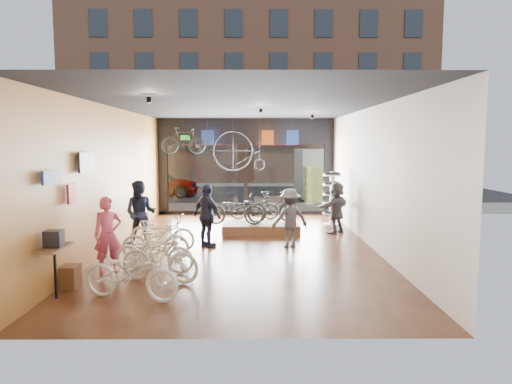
{
  "coord_description": "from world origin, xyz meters",
  "views": [
    {
      "loc": [
        0.3,
        -12.31,
        2.8
      ],
      "look_at": [
        0.38,
        1.4,
        1.36
      ],
      "focal_mm": 32.0,
      "sensor_mm": 36.0,
      "label": 1
    }
  ],
  "objects_px": {
    "sunglasses_rack": "(331,199)",
    "street_car": "(156,182)",
    "display_bike_right": "(254,207)",
    "penny_farthing": "(241,152)",
    "customer_0": "(108,235)",
    "customer_2": "(207,216)",
    "floor_bike_0": "(131,273)",
    "floor_bike_4": "(162,232)",
    "box_truck": "(321,174)",
    "display_platform": "(261,226)",
    "floor_bike_2": "(155,252)",
    "floor_bike_1": "(160,257)",
    "hung_bike": "(183,141)",
    "customer_3": "(290,218)",
    "display_bike_mid": "(273,207)",
    "customer_5": "(336,208)",
    "display_bike_left": "(235,209)",
    "customer_1": "(141,213)",
    "floor_bike_3": "(155,241)"
  },
  "relations": [
    {
      "from": "display_platform",
      "to": "floor_bike_2",
      "type": "bearing_deg",
      "value": -116.53
    },
    {
      "from": "display_bike_right",
      "to": "penny_farthing",
      "type": "bearing_deg",
      "value": 13.69
    },
    {
      "from": "customer_2",
      "to": "customer_5",
      "type": "height_order",
      "value": "customer_2"
    },
    {
      "from": "floor_bike_2",
      "to": "display_bike_left",
      "type": "distance_m",
      "value": 4.6
    },
    {
      "from": "penny_farthing",
      "to": "display_bike_right",
      "type": "bearing_deg",
      "value": -78.0
    },
    {
      "from": "display_bike_right",
      "to": "floor_bike_4",
      "type": "bearing_deg",
      "value": 143.57
    },
    {
      "from": "box_truck",
      "to": "floor_bike_4",
      "type": "height_order",
      "value": "box_truck"
    },
    {
      "from": "customer_3",
      "to": "customer_5",
      "type": "distance_m",
      "value": 2.55
    },
    {
      "from": "floor_bike_3",
      "to": "penny_farthing",
      "type": "bearing_deg",
      "value": -14.46
    },
    {
      "from": "customer_3",
      "to": "street_car",
      "type": "bearing_deg",
      "value": -79.29
    },
    {
      "from": "street_car",
      "to": "floor_bike_1",
      "type": "bearing_deg",
      "value": -167.8
    },
    {
      "from": "display_bike_left",
      "to": "customer_5",
      "type": "xyz_separation_m",
      "value": [
        3.18,
        0.12,
        0.04
      ]
    },
    {
      "from": "box_truck",
      "to": "customer_1",
      "type": "height_order",
      "value": "box_truck"
    },
    {
      "from": "floor_bike_2",
      "to": "customer_5",
      "type": "bearing_deg",
      "value": -39.29
    },
    {
      "from": "customer_2",
      "to": "hung_bike",
      "type": "height_order",
      "value": "hung_bike"
    },
    {
      "from": "sunglasses_rack",
      "to": "street_car",
      "type": "bearing_deg",
      "value": 126.25
    },
    {
      "from": "display_bike_mid",
      "to": "penny_farthing",
      "type": "xyz_separation_m",
      "value": [
        -1.07,
        2.89,
        1.69
      ]
    },
    {
      "from": "display_bike_right",
      "to": "display_bike_left",
      "type": "bearing_deg",
      "value": 149.27
    },
    {
      "from": "floor_bike_0",
      "to": "customer_2",
      "type": "xyz_separation_m",
      "value": [
        0.95,
        4.23,
        0.37
      ]
    },
    {
      "from": "street_car",
      "to": "display_bike_right",
      "type": "distance_m",
      "value": 10.67
    },
    {
      "from": "customer_0",
      "to": "customer_3",
      "type": "height_order",
      "value": "customer_0"
    },
    {
      "from": "floor_bike_1",
      "to": "display_bike_left",
      "type": "xyz_separation_m",
      "value": [
        1.33,
        4.99,
        0.27
      ]
    },
    {
      "from": "display_bike_right",
      "to": "customer_2",
      "type": "relative_size",
      "value": 0.94
    },
    {
      "from": "display_platform",
      "to": "customer_5",
      "type": "xyz_separation_m",
      "value": [
        2.37,
        -0.37,
        0.66
      ]
    },
    {
      "from": "box_truck",
      "to": "hung_bike",
      "type": "height_order",
      "value": "hung_bike"
    },
    {
      "from": "floor_bike_3",
      "to": "customer_3",
      "type": "xyz_separation_m",
      "value": [
        3.34,
        1.42,
        0.3
      ]
    },
    {
      "from": "box_truck",
      "to": "floor_bike_0",
      "type": "height_order",
      "value": "box_truck"
    },
    {
      "from": "display_bike_mid",
      "to": "floor_bike_3",
      "type": "bearing_deg",
      "value": 127.78
    },
    {
      "from": "customer_2",
      "to": "floor_bike_1",
      "type": "bearing_deg",
      "value": 121.01
    },
    {
      "from": "display_bike_mid",
      "to": "customer_2",
      "type": "bearing_deg",
      "value": 126.24
    },
    {
      "from": "customer_1",
      "to": "customer_5",
      "type": "relative_size",
      "value": 1.11
    },
    {
      "from": "floor_bike_0",
      "to": "display_bike_right",
      "type": "height_order",
      "value": "display_bike_right"
    },
    {
      "from": "display_bike_left",
      "to": "display_bike_mid",
      "type": "height_order",
      "value": "display_bike_mid"
    },
    {
      "from": "display_bike_left",
      "to": "sunglasses_rack",
      "type": "distance_m",
      "value": 3.48
    },
    {
      "from": "box_truck",
      "to": "display_bike_mid",
      "type": "relative_size",
      "value": 3.8
    },
    {
      "from": "floor_bike_0",
      "to": "floor_bike_4",
      "type": "bearing_deg",
      "value": 18.25
    },
    {
      "from": "floor_bike_4",
      "to": "sunglasses_rack",
      "type": "relative_size",
      "value": 0.97
    },
    {
      "from": "floor_bike_3",
      "to": "customer_0",
      "type": "height_order",
      "value": "customer_0"
    },
    {
      "from": "floor_bike_1",
      "to": "customer_5",
      "type": "relative_size",
      "value": 1.04
    },
    {
      "from": "street_car",
      "to": "hung_bike",
      "type": "height_order",
      "value": "hung_bike"
    },
    {
      "from": "display_platform",
      "to": "floor_bike_4",
      "type": "bearing_deg",
      "value": -135.09
    },
    {
      "from": "box_truck",
      "to": "floor_bike_1",
      "type": "bearing_deg",
      "value": -110.64
    },
    {
      "from": "customer_0",
      "to": "penny_farthing",
      "type": "height_order",
      "value": "penny_farthing"
    },
    {
      "from": "display_bike_left",
      "to": "sunglasses_rack",
      "type": "height_order",
      "value": "sunglasses_rack"
    },
    {
      "from": "floor_bike_2",
      "to": "customer_2",
      "type": "distance_m",
      "value": 2.69
    },
    {
      "from": "hung_bike",
      "to": "sunglasses_rack",
      "type": "bearing_deg",
      "value": -111.8
    },
    {
      "from": "floor_bike_2",
      "to": "customer_1",
      "type": "height_order",
      "value": "customer_1"
    },
    {
      "from": "floor_bike_1",
      "to": "floor_bike_4",
      "type": "relative_size",
      "value": 0.93
    },
    {
      "from": "box_truck",
      "to": "floor_bike_4",
      "type": "bearing_deg",
      "value": -117.24
    },
    {
      "from": "box_truck",
      "to": "display_platform",
      "type": "relative_size",
      "value": 2.67
    }
  ]
}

